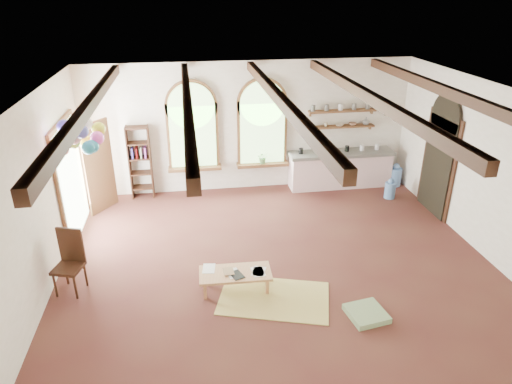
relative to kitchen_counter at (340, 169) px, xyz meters
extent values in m
plane|color=#552D23|center=(-2.30, -3.20, -0.48)|extent=(8.00, 8.00, 0.00)
cube|color=brown|center=(-3.70, 0.24, 0.97)|extent=(1.24, 0.08, 1.64)
cylinder|color=brown|center=(-3.70, 0.24, 1.72)|extent=(1.24, 0.08, 1.24)
cube|color=#81AF69|center=(-3.70, 0.20, 0.97)|extent=(1.10, 0.04, 1.50)
cube|color=brown|center=(-3.70, 0.15, 0.18)|extent=(1.30, 0.28, 0.08)
cube|color=brown|center=(-2.00, 0.24, 0.97)|extent=(1.24, 0.08, 1.64)
cylinder|color=brown|center=(-2.00, 0.24, 1.72)|extent=(1.24, 0.08, 1.24)
cube|color=#81AF69|center=(-2.00, 0.20, 0.97)|extent=(1.10, 0.04, 1.50)
cube|color=brown|center=(-2.00, 0.15, 0.18)|extent=(1.30, 0.28, 0.08)
cube|color=brown|center=(-6.25, -1.40, 0.67)|extent=(0.10, 1.90, 2.50)
cube|color=black|center=(1.65, -1.70, 0.62)|extent=(0.10, 1.30, 2.40)
cube|color=silver|center=(0.00, 0.00, -0.05)|extent=(2.60, 0.55, 0.86)
cube|color=slate|center=(0.00, 0.00, 0.42)|extent=(2.68, 0.62, 0.08)
cube|color=brown|center=(0.00, 0.18, 1.07)|extent=(1.70, 0.24, 0.04)
cube|color=brown|center=(0.00, 0.18, 1.47)|extent=(1.70, 0.24, 0.04)
cylinder|color=black|center=(1.25, 0.25, 1.42)|extent=(0.32, 0.04, 0.32)
cube|color=#392012|center=(-5.25, 0.12, 0.42)|extent=(0.03, 0.32, 1.80)
cube|color=#392012|center=(-4.75, 0.12, 0.42)|extent=(0.03, 0.32, 1.80)
cube|color=tan|center=(-3.17, -4.01, -0.15)|extent=(1.24, 0.60, 0.05)
cube|color=tan|center=(-3.70, -4.19, -0.32)|extent=(0.05, 0.05, 0.31)
cube|color=tan|center=(-2.66, -4.22, -0.32)|extent=(0.05, 0.05, 0.31)
cube|color=tan|center=(-3.69, -3.79, -0.32)|extent=(0.05, 0.05, 0.31)
cube|color=tan|center=(-2.64, -3.83, -0.32)|extent=(0.05, 0.05, 0.31)
cube|color=#392012|center=(-5.95, -3.63, -0.01)|extent=(0.55, 0.55, 0.05)
cube|color=#392012|center=(-5.89, -3.44, 0.32)|extent=(0.44, 0.17, 0.66)
cube|color=#D5C16A|center=(-2.57, -4.37, -0.47)|extent=(2.06, 1.60, 0.02)
cube|color=gray|center=(-1.20, -5.03, -0.43)|extent=(0.65, 0.65, 0.10)
cylinder|color=#5B87C4|center=(1.45, -0.19, -0.24)|extent=(0.32, 0.32, 0.47)
sphere|color=#5B87C4|center=(1.45, -0.19, 0.05)|extent=(0.17, 0.17, 0.17)
cylinder|color=#5B87C4|center=(1.00, -0.90, -0.28)|extent=(0.27, 0.27, 0.40)
sphere|color=#5B87C4|center=(1.00, -0.90, -0.03)|extent=(0.14, 0.14, 0.14)
cylinder|color=silver|center=(-5.70, -2.31, 2.30)|extent=(0.01, 0.01, 0.85)
sphere|color=teal|center=(-5.53, -2.37, 1.69)|extent=(0.25, 0.25, 0.25)
sphere|color=#FF54CE|center=(-5.44, -2.27, 1.81)|extent=(0.25, 0.25, 0.25)
sphere|color=#D6E730|center=(-5.42, -2.10, 1.93)|extent=(0.25, 0.25, 0.25)
sphere|color=white|center=(-5.62, -2.14, 2.05)|extent=(0.25, 0.25, 0.25)
sphere|color=gold|center=(-5.71, -2.04, 1.69)|extent=(0.25, 0.25, 0.25)
sphere|color=#60AB49|center=(-5.87, -2.00, 1.81)|extent=(0.25, 0.25, 0.25)
sphere|color=#C75D62|center=(-5.85, -2.21, 1.93)|extent=(0.25, 0.25, 0.25)
sphere|color=#4737E9|center=(-5.97, -2.28, 2.05)|extent=(0.25, 0.25, 0.25)
sphere|color=#F4364B|center=(-6.02, -2.44, 1.69)|extent=(0.25, 0.25, 0.25)
sphere|color=#B6D149|center=(-5.82, -2.45, 1.81)|extent=(0.25, 0.25, 0.25)
sphere|color=#E3A7A9|center=(-5.76, -2.57, 1.93)|extent=(0.25, 0.25, 0.25)
sphere|color=#4F52B8|center=(-5.61, -2.64, 2.05)|extent=(0.25, 0.25, 0.25)
sphere|color=teal|center=(-5.57, -2.44, 1.69)|extent=(0.25, 0.25, 0.25)
imported|color=olive|center=(-3.37, -3.99, -0.12)|extent=(0.19, 0.26, 0.02)
cube|color=black|center=(-3.16, -4.10, -0.12)|extent=(0.27, 0.31, 0.01)
imported|color=#598C4C|center=(-3.70, 0.12, 0.37)|extent=(0.27, 0.23, 0.30)
imported|color=#598C4C|center=(-2.00, 0.12, 0.37)|extent=(0.27, 0.23, 0.30)
imported|color=white|center=(-0.75, 0.18, 1.14)|extent=(0.12, 0.10, 0.10)
imported|color=beige|center=(-0.40, 0.18, 1.14)|extent=(0.10, 0.10, 0.09)
imported|color=beige|center=(-0.05, 0.18, 1.12)|extent=(0.22, 0.22, 0.05)
imported|color=#8C664C|center=(0.30, 0.18, 1.12)|extent=(0.20, 0.20, 0.06)
imported|color=slate|center=(0.65, 0.18, 1.19)|extent=(0.18, 0.18, 0.19)
camera|label=1|loc=(-3.82, -10.46, 4.33)|focal=32.00mm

